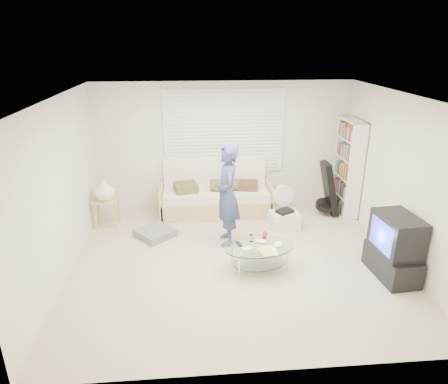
{
  "coord_description": "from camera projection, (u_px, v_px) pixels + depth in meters",
  "views": [
    {
      "loc": [
        -0.65,
        -5.4,
        3.25
      ],
      "look_at": [
        -0.16,
        0.3,
        1.03
      ],
      "focal_mm": 32.0,
      "sensor_mm": 36.0,
      "label": 1
    }
  ],
  "objects": [
    {
      "name": "coffee_table",
      "position": [
        260.0,
        250.0,
        5.88
      ],
      "size": [
        1.14,
        0.82,
        0.51
      ],
      "color": "silver",
      "rests_on": "ground"
    },
    {
      "name": "grey_floor_pillow",
      "position": [
        155.0,
        233.0,
        6.97
      ],
      "size": [
        0.79,
        0.79,
        0.13
      ],
      "primitive_type": "cube",
      "rotation": [
        0.0,
        0.0,
        0.73
      ],
      "color": "slate",
      "rests_on": "ground"
    },
    {
      "name": "storage_bin",
      "position": [
        284.0,
        220.0,
        7.24
      ],
      "size": [
        0.55,
        0.41,
        0.36
      ],
      "color": "white",
      "rests_on": "ground"
    },
    {
      "name": "side_table",
      "position": [
        105.0,
        192.0,
        7.17
      ],
      "size": [
        0.45,
        0.36,
        0.89
      ],
      "color": "tan",
      "rests_on": "ground"
    },
    {
      "name": "guitar_case",
      "position": [
        328.0,
        192.0,
        7.68
      ],
      "size": [
        0.41,
        0.39,
        1.05
      ],
      "color": "black",
      "rests_on": "ground"
    },
    {
      "name": "bookshelf",
      "position": [
        347.0,
        168.0,
        7.62
      ],
      "size": [
        0.29,
        0.78,
        1.85
      ],
      "color": "white",
      "rests_on": "ground"
    },
    {
      "name": "futon_sofa",
      "position": [
        216.0,
        196.0,
        7.85
      ],
      "size": [
        2.16,
        0.87,
        1.06
      ],
      "color": "tan",
      "rests_on": "ground"
    },
    {
      "name": "standing_person",
      "position": [
        227.0,
        195.0,
        6.49
      ],
      "size": [
        0.43,
        0.64,
        1.71
      ],
      "primitive_type": "imported",
      "rotation": [
        0.0,
        0.0,
        -1.54
      ],
      "color": "navy",
      "rests_on": "ground"
    },
    {
      "name": "tv_unit",
      "position": [
        394.0,
        247.0,
        5.68
      ],
      "size": [
        0.53,
        0.9,
        0.95
      ],
      "color": "black",
      "rests_on": "ground"
    },
    {
      "name": "ground",
      "position": [
        236.0,
        260.0,
        6.24
      ],
      "size": [
        5.0,
        5.0,
        0.0
      ],
      "primitive_type": "plane",
      "color": "beige",
      "rests_on": "ground"
    },
    {
      "name": "room_shell",
      "position": [
        234.0,
        151.0,
        6.1
      ],
      "size": [
        5.02,
        4.52,
        2.51
      ],
      "color": "silver",
      "rests_on": "ground"
    },
    {
      "name": "floor_fan",
      "position": [
        283.0,
        199.0,
        7.56
      ],
      "size": [
        0.42,
        0.28,
        0.68
      ],
      "color": "white",
      "rests_on": "ground"
    },
    {
      "name": "window_blinds",
      "position": [
        224.0,
        132.0,
        7.73
      ],
      "size": [
        2.32,
        0.08,
        1.62
      ],
      "color": "silver",
      "rests_on": "ground"
    }
  ]
}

